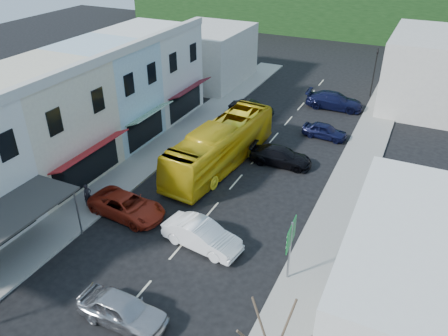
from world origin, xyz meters
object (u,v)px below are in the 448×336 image
Objects in this scene: car_red at (127,206)px; direction_sign at (290,252)px; car_white at (202,236)px; bus at (221,147)px; traffic_signal at (374,73)px; car_silver at (122,311)px; pedestrian_left at (87,194)px.

direction_sign is at bearing -90.34° from car_red.
car_white is at bearing -91.24° from car_red.
traffic_signal reaches higher than bus.
car_silver is 6.43m from car_white.
car_red is (-2.52, -8.40, -0.85)m from bus.
car_white is 0.87× the size of traffic_signal.
traffic_signal is at bearing -1.34° from car_white.
bus is 8.81m from car_red.
car_silver is 10.26m from pedestrian_left.
car_white is at bearing 64.28° from traffic_signal.
direction_sign is 29.66m from traffic_signal.
car_white is at bearing -6.98° from car_silver.
pedestrian_left is at bearing 173.62° from direction_sign.
car_white is 5.73m from car_red.
bus is 2.64× the size of car_white.
bus is at bearing -11.56° from car_red.
car_silver is 2.59× the size of pedestrian_left.
pedestrian_left is (-8.55, 0.32, 0.30)m from car_white.
bus is at bearing 128.48° from direction_sign.
car_silver is at bearing -179.21° from car_white.
car_silver is 0.87× the size of traffic_signal.
car_white is 1.19× the size of direction_sign.
car_red is at bearing 91.39° from car_white.
pedestrian_left is (-5.38, -8.72, -0.55)m from bus.
traffic_signal is at bearing -14.81° from car_red.
car_silver is 1.19× the size of direction_sign.
car_red is 1.24× the size of direction_sign.
bus is 6.82× the size of pedestrian_left.
car_white is at bearing 172.14° from direction_sign.
car_red is at bearing 171.17° from direction_sign.
bus is at bearing 52.12° from traffic_signal.
bus is at bearing 27.12° from car_white.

